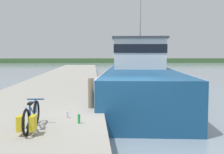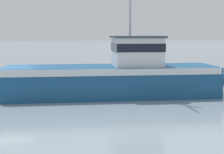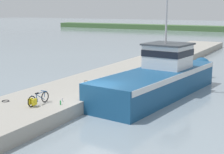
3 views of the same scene
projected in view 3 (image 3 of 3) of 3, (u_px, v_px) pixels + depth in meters
ground_plane at (96, 115)px, 19.93m from camera, size 320.00×320.00×0.00m
dock_pier at (51, 101)px, 21.39m from camera, size 5.12×80.00×0.79m
fishing_boat_main at (161, 77)px, 24.52m from camera, size 4.99×15.04×10.62m
bicycle_touring at (36, 100)px, 19.06m from camera, size 0.44×1.73×0.69m
mooring_post at (86, 89)px, 20.78m from camera, size 0.20×0.20×1.03m
hose_coil at (6, 101)px, 19.91m from camera, size 0.44×0.44×0.04m
water_bottle_on_curb at (62, 100)px, 19.91m from camera, size 0.07×0.07×0.19m
water_bottle_by_bike at (60, 103)px, 19.16m from camera, size 0.07×0.07×0.25m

